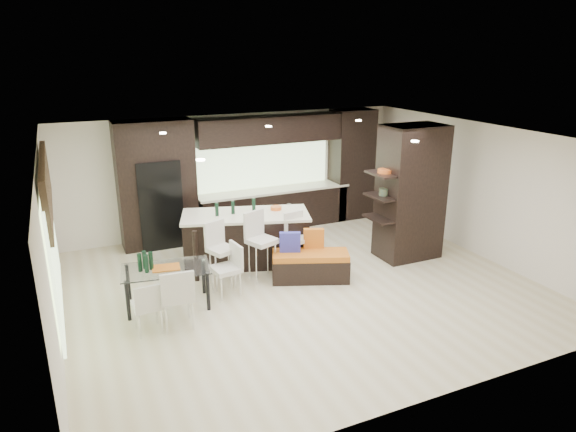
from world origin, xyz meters
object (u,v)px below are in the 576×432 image
kitchen_island (246,238)px  chair_near (177,299)px  stool_left (222,261)px  stool_mid (262,253)px  chair_far (147,308)px  stool_right (299,249)px  floor_vase (399,232)px  chair_end (226,272)px  dining_table (168,287)px  bench (310,266)px

kitchen_island → chair_near: bearing=-116.1°
kitchen_island → stool_left: 1.13m
stool_mid → chair_far: (-2.25, -1.02, -0.14)m
stool_right → chair_near: size_ratio=1.02×
stool_mid → floor_vase: size_ratio=0.86×
stool_left → floor_vase: (3.59, -0.28, 0.12)m
stool_mid → chair_end: 0.88m
stool_mid → dining_table: (-1.81, -0.34, -0.18)m
bench → dining_table: bearing=-159.3°
bench → chair_near: 2.70m
stool_right → dining_table: size_ratio=0.66×
stool_left → bench: 1.62m
stool_right → chair_end: 1.60m
stool_right → chair_near: stool_right is taller
chair_end → kitchen_island: bearing=-41.4°
stool_right → chair_near: 2.79m
chair_far → kitchen_island: bearing=37.4°
stool_mid → stool_right: size_ratio=1.11×
stool_right → bench: size_ratio=0.67×
stool_mid → bench: (0.80, -0.39, -0.25)m
kitchen_island → chair_end: 1.44m
kitchen_island → stool_mid: 0.86m
chair_far → chair_end: size_ratio=0.92×
stool_left → chair_near: (-1.06, -1.08, -0.02)m
floor_vase → kitchen_island: bearing=158.4°
dining_table → stool_right: bearing=16.6°
kitchen_island → stool_right: bearing=-30.6°
bench → stool_mid: bearing=175.7°
stool_right → dining_table: bearing=179.9°
stool_right → chair_end: stool_right is taller
stool_mid → chair_end: bearing=-178.6°
kitchen_island → chair_end: bearing=-106.6°
floor_vase → chair_near: bearing=-170.3°
stool_left → bench: bearing=-36.3°
floor_vase → chair_end: (-3.64, -0.07, -0.18)m
stool_left → bench: (1.55, -0.41, -0.21)m
floor_vase → chair_near: size_ratio=1.31×
chair_near → stool_left: bearing=50.3°
stool_mid → chair_end: stool_mid is taller
kitchen_island → stool_left: kitchen_island is taller
stool_left → chair_end: (-0.05, -0.35, -0.06)m
kitchen_island → floor_vase: (2.84, -1.12, 0.09)m
bench → chair_near: chair_near is taller
floor_vase → chair_far: size_ratio=1.57×
stool_right → floor_vase: size_ratio=0.78×
chair_end → dining_table: bearing=82.5°
stool_right → chair_far: 3.19m
stool_mid → chair_end: (-0.80, -0.34, -0.10)m
bench → chair_far: chair_far is taller
chair_near → kitchen_island: bearing=51.4°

